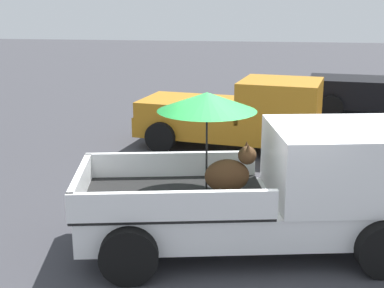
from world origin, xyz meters
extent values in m
plane|color=#38383D|center=(0.00, 0.00, 0.00)|extent=(80.00, 80.00, 0.00)
cylinder|color=black|center=(1.53, 1.29, 0.40)|extent=(0.84, 0.43, 0.80)
cylinder|color=black|center=(1.90, -0.63, 0.40)|extent=(0.84, 0.43, 0.80)
cylinder|color=black|center=(-1.90, 0.63, 0.40)|extent=(0.84, 0.43, 0.80)
cylinder|color=black|center=(-1.53, -1.29, 0.40)|extent=(0.84, 0.43, 0.80)
cube|color=white|center=(0.00, 0.00, 0.57)|extent=(5.25, 2.71, 0.50)
cube|color=white|center=(1.37, 0.26, 1.36)|extent=(2.41, 2.22, 1.08)
cube|color=black|center=(-1.13, -0.22, 0.85)|extent=(3.10, 2.33, 0.06)
cube|color=white|center=(-1.30, 0.69, 1.08)|extent=(2.77, 0.63, 0.40)
cube|color=white|center=(-0.96, -1.12, 1.08)|extent=(2.77, 0.63, 0.40)
cube|color=white|center=(-2.46, -0.47, 1.08)|extent=(0.45, 1.83, 0.40)
ellipsoid|color=#472D19|center=(-0.33, 0.03, 1.14)|extent=(0.73, 0.44, 0.52)
sphere|color=#472D19|center=(-0.03, 0.09, 1.46)|extent=(0.33, 0.33, 0.28)
cone|color=#472D19|center=(-0.05, 0.17, 1.60)|extent=(0.11, 0.11, 0.12)
cone|color=#472D19|center=(-0.02, 0.01, 1.60)|extent=(0.11, 0.11, 0.12)
cylinder|color=black|center=(-0.65, 0.14, 1.52)|extent=(0.04, 0.04, 1.27)
cone|color=#19722D|center=(-0.65, 0.14, 2.25)|extent=(1.76, 1.76, 0.28)
cylinder|color=black|center=(2.55, 11.33, 0.38)|extent=(0.79, 0.35, 0.76)
cylinder|color=black|center=(2.31, 9.44, 0.38)|extent=(0.79, 0.35, 0.76)
cube|color=black|center=(4.02, 10.18, 0.55)|extent=(4.99, 2.39, 0.50)
cube|color=black|center=(3.03, 10.31, 1.00)|extent=(2.91, 2.13, 0.40)
cylinder|color=black|center=(1.14, 6.31, 0.38)|extent=(0.79, 0.39, 0.76)
cylinder|color=black|center=(0.81, 4.44, 0.38)|extent=(0.79, 0.39, 0.76)
cylinder|color=black|center=(-2.01, 6.87, 0.38)|extent=(0.79, 0.39, 0.76)
cylinder|color=black|center=(-2.34, 5.00, 0.38)|extent=(0.79, 0.39, 0.76)
cube|color=#B27219|center=(-0.60, 5.66, 0.55)|extent=(5.04, 2.61, 0.50)
cube|color=#B27219|center=(0.58, 5.44, 1.30)|extent=(2.19, 2.11, 1.00)
cube|color=#B27219|center=(-1.58, 5.83, 1.00)|extent=(2.97, 2.25, 0.40)
camera|label=1|loc=(0.19, -7.58, 3.75)|focal=49.70mm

